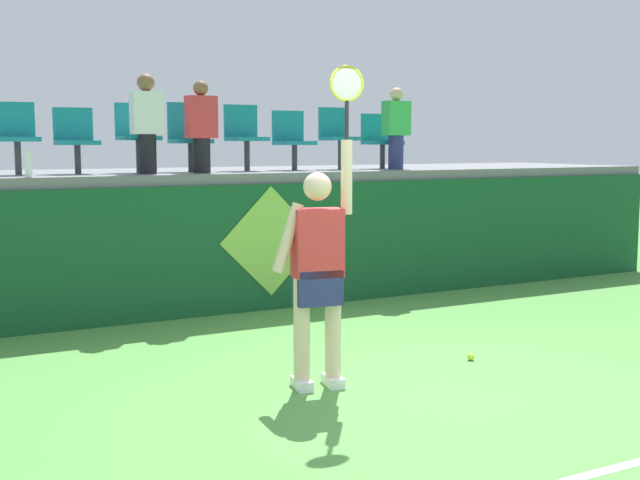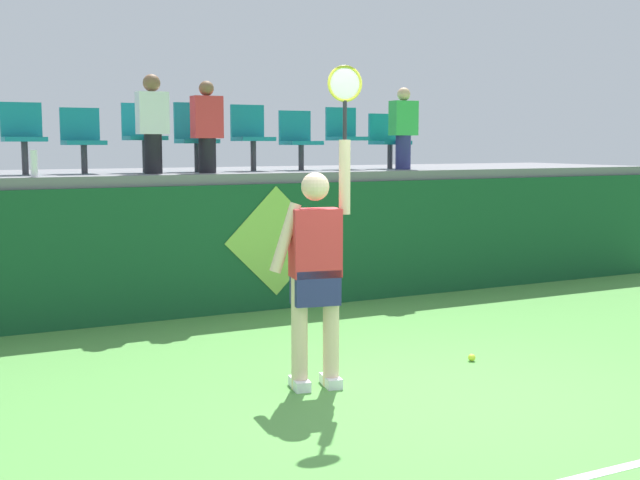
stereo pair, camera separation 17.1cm
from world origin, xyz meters
name	(u,v)px [view 1 (the left image)]	position (x,y,z in m)	size (l,w,h in m)	color
ground_plane	(443,399)	(0.00, 0.00, 0.00)	(40.00, 40.00, 0.00)	#519342
court_back_wall	(245,248)	(0.00, 3.78, 0.73)	(12.76, 0.20, 1.46)	#144C28
spectator_platform	(206,175)	(0.00, 5.03, 1.52)	(12.76, 2.60, 0.12)	slate
court_baseline_stripe	(603,471)	(0.00, -1.57, 0.00)	(11.48, 0.08, 0.01)	white
tennis_player	(318,267)	(-0.69, 0.72, 0.97)	(0.75, 0.32, 2.53)	white
tennis_ball	(471,357)	(0.90, 0.79, 0.03)	(0.07, 0.07, 0.07)	#D1E533
water_bottle	(28,164)	(-2.33, 3.83, 1.72)	(0.07, 0.07, 0.28)	white
stadium_chair_0	(16,134)	(-2.33, 4.61, 2.03)	(0.44, 0.42, 0.79)	#38383D
stadium_chair_1	(76,137)	(-1.69, 4.61, 1.99)	(0.44, 0.42, 0.75)	#38383D
stadium_chair_2	(137,133)	(-1.00, 4.61, 2.05)	(0.44, 0.42, 0.81)	#38383D
stadium_chair_3	(188,134)	(-0.36, 4.62, 2.03)	(0.44, 0.42, 0.83)	#38383D
stadium_chair_4	(244,134)	(0.36, 4.61, 2.04)	(0.44, 0.42, 0.82)	#38383D
stadium_chair_5	(292,138)	(1.02, 4.61, 2.00)	(0.44, 0.42, 0.76)	#38383D
stadium_chair_6	(338,134)	(1.69, 4.61, 2.05)	(0.44, 0.42, 0.81)	#38383D
stadium_chair_7	(380,138)	(2.35, 4.61, 1.99)	(0.44, 0.42, 0.74)	#38383D
spectator_0	(147,122)	(-1.00, 4.20, 2.16)	(0.34, 0.20, 1.11)	black
spectator_1	(201,126)	(-0.36, 4.17, 2.13)	(0.34, 0.20, 1.06)	black
spectator_2	(396,127)	(2.35, 4.22, 2.13)	(0.34, 0.20, 1.06)	navy
wall_signage_mount	(272,309)	(0.28, 3.67, 0.00)	(1.27, 0.01, 1.44)	#144C28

